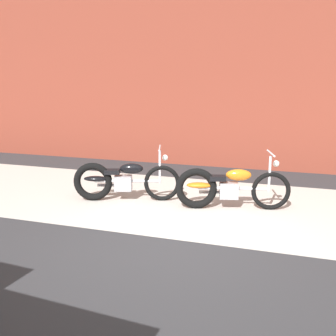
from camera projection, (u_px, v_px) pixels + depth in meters
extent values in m
plane|color=#2D2D30|center=(176.00, 240.00, 5.41)|extent=(80.00, 80.00, 0.00)
cube|color=#B2ADA3|center=(203.00, 203.00, 7.04)|extent=(36.00, 3.50, 0.01)
cube|color=brown|center=(235.00, 77.00, 9.73)|extent=(36.00, 0.50, 4.67)
torus|color=black|center=(162.00, 183.00, 7.15)|extent=(0.67, 0.28, 0.68)
torus|color=black|center=(93.00, 182.00, 7.16)|extent=(0.74, 0.34, 0.73)
cylinder|color=silver|center=(127.00, 181.00, 7.15)|extent=(1.19, 0.43, 0.06)
cube|color=#99999E|center=(123.00, 183.00, 7.16)|extent=(0.37, 0.31, 0.28)
ellipsoid|color=black|center=(131.00, 169.00, 7.10)|extent=(0.48, 0.31, 0.20)
ellipsoid|color=black|center=(95.00, 179.00, 7.14)|extent=(0.47, 0.30, 0.10)
cube|color=black|center=(112.00, 172.00, 7.11)|extent=(0.33, 0.28, 0.08)
cylinder|color=silver|center=(160.00, 167.00, 7.09)|extent=(0.06, 0.06, 0.62)
cylinder|color=silver|center=(160.00, 148.00, 7.01)|extent=(0.21, 0.56, 0.03)
sphere|color=white|center=(165.00, 158.00, 7.05)|extent=(0.11, 0.11, 0.11)
cylinder|color=silver|center=(112.00, 185.00, 7.32)|extent=(0.54, 0.22, 0.06)
torus|color=black|center=(271.00, 191.00, 6.63)|extent=(0.68, 0.25, 0.68)
torus|color=black|center=(196.00, 188.00, 6.70)|extent=(0.74, 0.31, 0.73)
cylinder|color=silver|center=(233.00, 188.00, 6.66)|extent=(1.21, 0.37, 0.06)
cube|color=#99999E|center=(229.00, 190.00, 6.67)|extent=(0.37, 0.29, 0.28)
ellipsoid|color=orange|center=(239.00, 175.00, 6.60)|extent=(0.47, 0.30, 0.20)
ellipsoid|color=orange|center=(199.00, 185.00, 6.68)|extent=(0.47, 0.29, 0.10)
cube|color=black|center=(218.00, 178.00, 6.64)|extent=(0.32, 0.26, 0.08)
cylinder|color=silver|center=(270.00, 174.00, 6.57)|extent=(0.05, 0.05, 0.62)
cylinder|color=silver|center=(271.00, 153.00, 6.49)|extent=(0.18, 0.57, 0.03)
sphere|color=white|center=(276.00, 164.00, 6.52)|extent=(0.11, 0.11, 0.11)
cylinder|color=silver|center=(214.00, 192.00, 6.85)|extent=(0.55, 0.20, 0.06)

